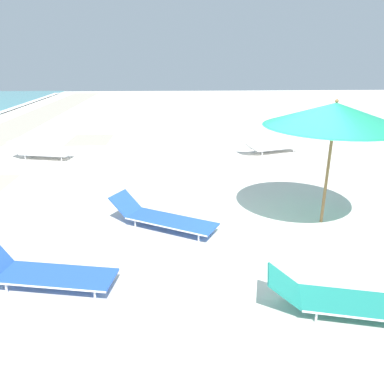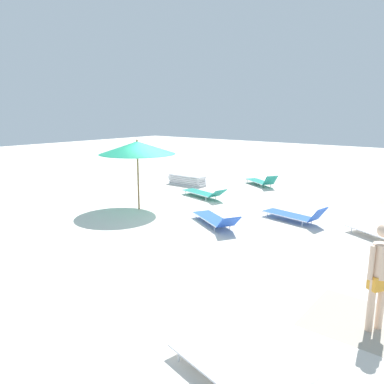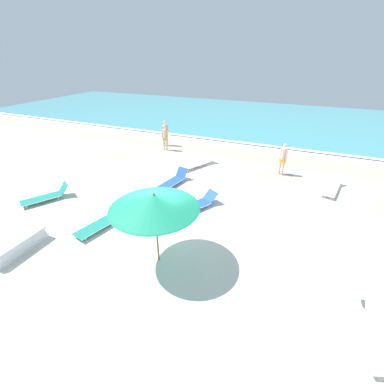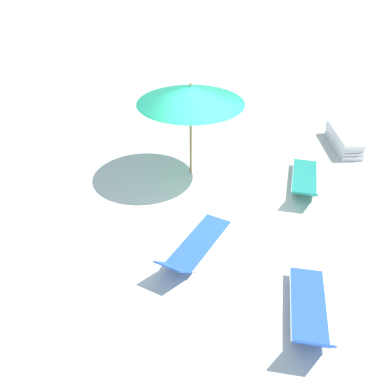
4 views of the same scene
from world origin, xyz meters
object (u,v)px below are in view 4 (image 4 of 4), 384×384
at_px(sun_lounger_near_water_left, 195,246).
at_px(sun_lounger_mid_beach_solo, 305,180).
at_px(lounger_stack, 344,139).
at_px(beach_umbrella, 191,95).
at_px(sun_lounger_mid_beach_pair_a, 309,312).

distance_m(sun_lounger_near_water_left, sun_lounger_mid_beach_solo, 3.80).
bearing_deg(lounger_stack, beach_umbrella, 17.81).
bearing_deg(beach_umbrella, lounger_stack, -161.86).
distance_m(lounger_stack, sun_lounger_mid_beach_pair_a, 7.00).
bearing_deg(lounger_stack, sun_lounger_near_water_left, 46.43).
bearing_deg(sun_lounger_near_water_left, sun_lounger_mid_beach_solo, -108.53).
relative_size(lounger_stack, sun_lounger_near_water_left, 0.85).
relative_size(lounger_stack, sun_lounger_mid_beach_pair_a, 0.89).
xyz_separation_m(beach_umbrella, sun_lounger_mid_beach_pair_a, (-2.00, 5.01, -1.98)).
bearing_deg(sun_lounger_mid_beach_pair_a, lounger_stack, -101.01).
xyz_separation_m(sun_lounger_near_water_left, sun_lounger_mid_beach_pair_a, (-1.93, 1.72, 0.01)).
height_order(lounger_stack, sun_lounger_near_water_left, sun_lounger_near_water_left).
height_order(lounger_stack, sun_lounger_mid_beach_pair_a, sun_lounger_mid_beach_pair_a).
xyz_separation_m(lounger_stack, sun_lounger_mid_beach_pair_a, (2.57, 6.51, -0.03)).
distance_m(beach_umbrella, sun_lounger_mid_beach_pair_a, 5.75).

